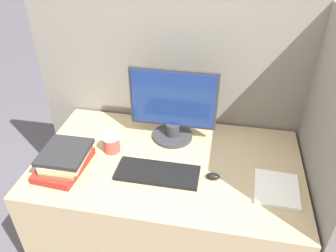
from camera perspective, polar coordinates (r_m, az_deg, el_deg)
cubicle_panel_rear at (r=2.08m, az=2.24°, el=1.82°), size 1.79×0.04×1.48m
cubicle_panel_right at (r=1.80m, az=23.93°, el=-7.66°), size 0.04×0.87×1.48m
desk at (r=1.99m, az=-0.04°, el=-14.17°), size 1.39×0.81×0.73m
monitor at (r=1.80m, az=0.86°, el=2.92°), size 0.48×0.23×0.42m
keyboard at (r=1.65m, az=-1.83°, el=-8.16°), size 0.41×0.17×0.02m
mouse at (r=1.64m, az=7.86°, el=-8.65°), size 0.07×0.04×0.03m
coffee_cup at (r=1.80m, az=-9.81°, el=-3.04°), size 0.09×0.09×0.09m
book_stack at (r=1.74m, az=-17.51°, el=-5.60°), size 0.24×0.31×0.11m
paper_pile at (r=1.65m, az=18.39°, el=-10.34°), size 0.21×0.24×0.02m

